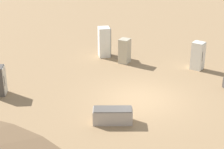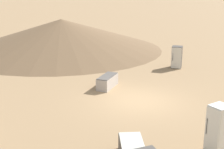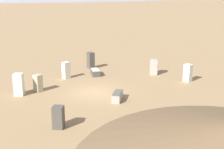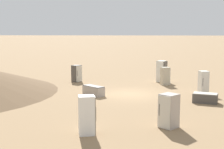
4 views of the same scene
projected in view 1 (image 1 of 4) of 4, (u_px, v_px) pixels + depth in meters
ground_plane at (141, 99)px, 18.22m from camera, size 1000.00×1000.00×0.00m
discarded_fridge_0 at (125, 51)px, 22.40m from camera, size 0.84×0.78×1.49m
discarded_fridge_1 at (198, 56)px, 21.40m from camera, size 0.73×0.80×1.63m
discarded_fridge_2 at (113, 116)px, 16.02m from camera, size 1.72×1.56×0.67m
discarded_fridge_3 at (104, 42)px, 23.35m from camera, size 0.99×0.99×1.87m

